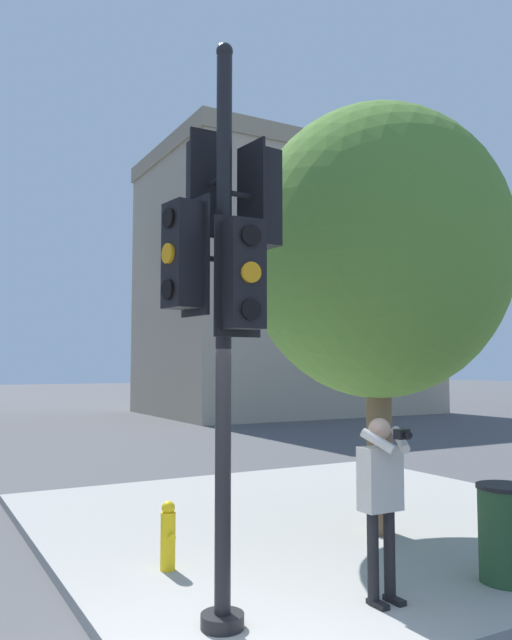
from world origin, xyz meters
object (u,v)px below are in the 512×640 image
(traffic_signal_pole, at_px, (224,262))
(person_photographer, at_px, (381,491))
(trash_bin, at_px, (506,533))
(street_tree, at_px, (377,253))
(fire_hydrant, at_px, (168,536))

(traffic_signal_pole, xyz_separation_m, person_photographer, (1.56, -0.23, -2.10))
(trash_bin, bearing_deg, person_photographer, 172.72)
(street_tree, bearing_deg, trash_bin, -92.82)
(street_tree, height_order, trash_bin, street_tree)
(traffic_signal_pole, distance_m, fire_hydrant, 3.22)
(person_photographer, relative_size, fire_hydrant, 2.32)
(fire_hydrant, bearing_deg, street_tree, 0.57)
(traffic_signal_pole, xyz_separation_m, trash_bin, (3.05, -0.42, -2.64))
(person_photographer, xyz_separation_m, street_tree, (1.59, 1.90, 2.73))
(street_tree, height_order, fire_hydrant, street_tree)
(traffic_signal_pole, bearing_deg, street_tree, 27.94)
(fire_hydrant, distance_m, trash_bin, 3.57)
(street_tree, bearing_deg, fire_hydrant, -179.43)
(street_tree, bearing_deg, traffic_signal_pole, -152.06)
(street_tree, distance_m, trash_bin, 3.89)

